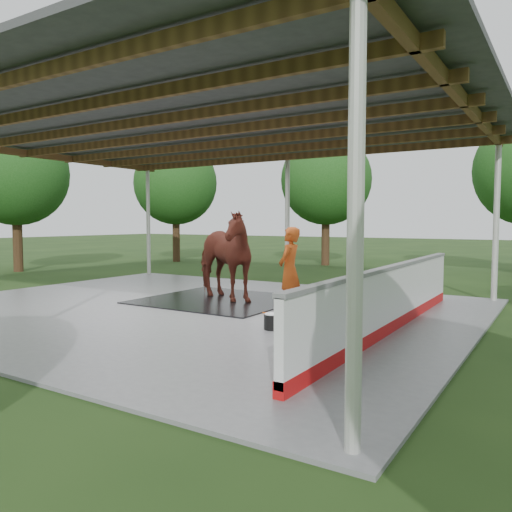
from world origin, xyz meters
The scene contains 12 objects.
ground centered at (0.00, 0.00, 0.00)m, with size 100.00×100.00×0.00m, color #1E3814.
concrete_slab centered at (0.00, 0.00, 0.03)m, with size 12.00×10.00×0.05m, color slate.
pavilion_structure centered at (0.00, 0.00, 3.97)m, with size 12.60×10.60×4.05m.
dasher_board centered at (4.60, 0.00, 0.59)m, with size 0.16×8.00×1.15m.
tree_belt centered at (0.30, 0.90, 3.79)m, with size 28.00×28.00×5.80m.
rubber_mat centered at (0.07, 1.16, 0.06)m, with size 3.53×3.31×0.03m, color black.
horse centered at (0.07, 1.16, 1.14)m, with size 1.14×2.51×2.12m, color maroon.
handler centered at (2.27, 0.61, 0.95)m, with size 0.65×0.43×1.79m, color #AF4212.
wash_bucket centered at (2.78, -0.99, 0.20)m, with size 0.30×0.30×0.28m.
soap_bottle_a centered at (3.05, -0.10, 0.19)m, with size 0.10×0.11×0.27m, color silver.
soap_bottle_b centered at (3.29, -1.25, 0.14)m, with size 0.08×0.09×0.19m, color #338CD8.
hose_coil centered at (2.16, 0.73, 0.06)m, with size 2.81×1.23×0.02m.
Camera 1 is at (7.15, -8.54, 1.96)m, focal length 35.00 mm.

